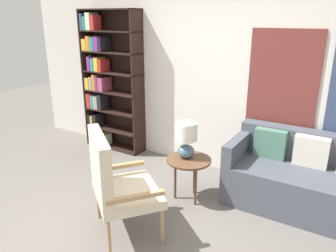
{
  "coord_description": "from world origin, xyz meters",
  "views": [
    {
      "loc": [
        1.84,
        -1.96,
        2.05
      ],
      "look_at": [
        0.04,
        0.94,
        0.9
      ],
      "focal_mm": 35.0,
      "sensor_mm": 36.0,
      "label": 1
    }
  ],
  "objects_px": {
    "armchair": "(114,179)",
    "couch": "(306,180)",
    "bookshelf": "(106,82)",
    "side_table": "(189,163)",
    "table_lamp": "(186,138)"
  },
  "relations": [
    {
      "from": "armchair",
      "to": "couch",
      "type": "xyz_separation_m",
      "value": [
        1.48,
        1.48,
        -0.26
      ]
    },
    {
      "from": "bookshelf",
      "to": "couch",
      "type": "relative_size",
      "value": 1.3
    },
    {
      "from": "couch",
      "to": "side_table",
      "type": "relative_size",
      "value": 3.24
    },
    {
      "from": "table_lamp",
      "to": "side_table",
      "type": "bearing_deg",
      "value": -27.18
    },
    {
      "from": "side_table",
      "to": "table_lamp",
      "type": "height_order",
      "value": "table_lamp"
    },
    {
      "from": "armchair",
      "to": "table_lamp",
      "type": "height_order",
      "value": "armchair"
    },
    {
      "from": "couch",
      "to": "side_table",
      "type": "height_order",
      "value": "couch"
    },
    {
      "from": "bookshelf",
      "to": "armchair",
      "type": "relative_size",
      "value": 2.06
    },
    {
      "from": "armchair",
      "to": "table_lamp",
      "type": "distance_m",
      "value": 1.01
    },
    {
      "from": "armchair",
      "to": "table_lamp",
      "type": "relative_size",
      "value": 2.49
    },
    {
      "from": "bookshelf",
      "to": "table_lamp",
      "type": "relative_size",
      "value": 5.13
    },
    {
      "from": "armchair",
      "to": "table_lamp",
      "type": "xyz_separation_m",
      "value": [
        0.25,
        0.97,
        0.16
      ]
    },
    {
      "from": "side_table",
      "to": "table_lamp",
      "type": "xyz_separation_m",
      "value": [
        -0.05,
        0.03,
        0.3
      ]
    },
    {
      "from": "bookshelf",
      "to": "couch",
      "type": "height_order",
      "value": "bookshelf"
    },
    {
      "from": "bookshelf",
      "to": "armchair",
      "type": "xyz_separation_m",
      "value": [
        1.62,
        -1.73,
        -0.48
      ]
    }
  ]
}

